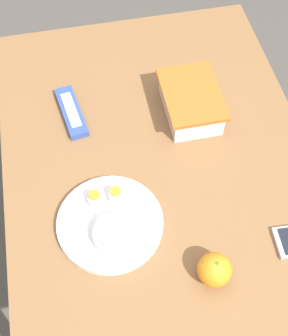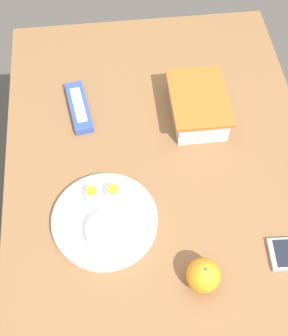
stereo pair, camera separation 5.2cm
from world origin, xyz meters
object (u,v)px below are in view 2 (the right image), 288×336
Objects in this scene: orange_fruit at (203,275)px; candy_bar at (79,107)px; food_container at (198,107)px; rice_plate at (105,221)px.

candy_bar is at bearing -154.23° from orange_fruit.
food_container is at bearing 80.26° from candy_bar.
rice_plate is (0.28, -0.25, -0.01)m from food_container.
food_container is 0.43m from orange_fruit.
food_container reaches higher than candy_bar.
rice_plate reaches higher than candy_bar.
rice_plate is 0.33m from candy_bar.
candy_bar is at bearing -99.74° from food_container.
orange_fruit is 0.42× the size of candy_bar.
orange_fruit is 0.30× the size of rice_plate.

